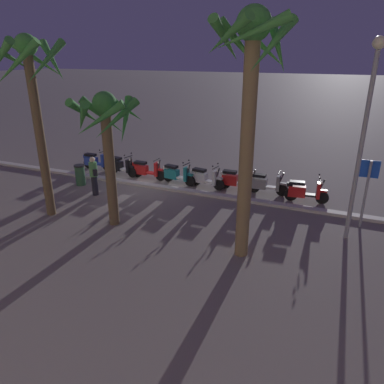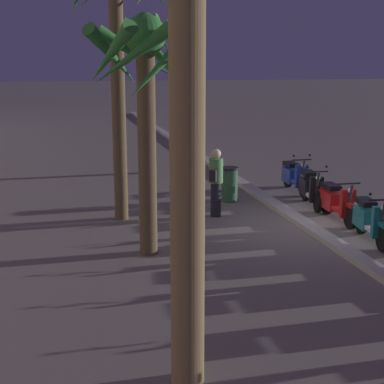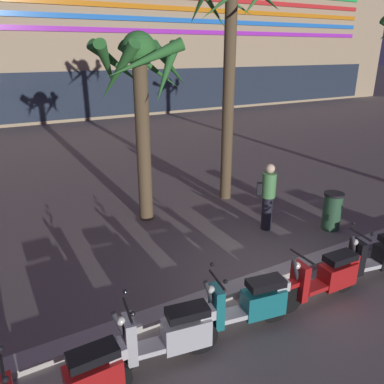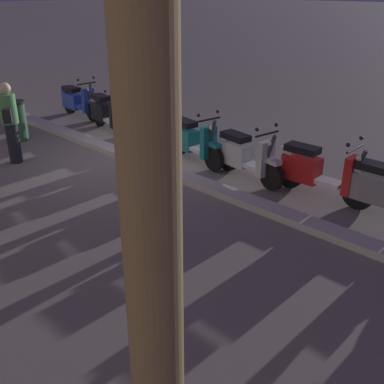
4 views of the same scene
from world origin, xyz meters
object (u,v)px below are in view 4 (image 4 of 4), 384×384
at_px(scooter_silver_second_in_line, 244,156).
at_px(scooter_blue_far_back, 78,101).
at_px(scooter_red_last_in_row, 143,125).
at_px(scooter_teal_lead_nearest, 192,140).
at_px(pedestrian_window_shopping, 10,121).
at_px(litter_bin, 17,121).
at_px(scooter_black_mid_rear, 106,113).
at_px(scooter_red_tail_end, 316,171).

relative_size(scooter_silver_second_in_line, scooter_blue_far_back, 0.98).
bearing_deg(scooter_blue_far_back, scooter_red_last_in_row, 174.81).
xyz_separation_m(scooter_teal_lead_nearest, scooter_red_last_in_row, (1.65, -0.05, -0.01)).
height_order(scooter_red_last_in_row, scooter_blue_far_back, scooter_blue_far_back).
bearing_deg(scooter_blue_far_back, pedestrian_window_shopping, 126.51).
xyz_separation_m(scooter_silver_second_in_line, scooter_teal_lead_nearest, (1.40, 0.01, 0.00)).
relative_size(pedestrian_window_shopping, litter_bin, 1.77).
bearing_deg(scooter_black_mid_rear, litter_bin, 65.93).
bearing_deg(scooter_silver_second_in_line, scooter_red_tail_end, -170.99).
distance_m(scooter_red_tail_end, scooter_blue_far_back, 7.65).
bearing_deg(scooter_teal_lead_nearest, pedestrian_window_shopping, 45.99).
relative_size(scooter_red_tail_end, pedestrian_window_shopping, 1.09).
height_order(scooter_teal_lead_nearest, litter_bin, scooter_teal_lead_nearest).
bearing_deg(scooter_red_tail_end, scooter_silver_second_in_line, 9.01).
xyz_separation_m(scooter_silver_second_in_line, scooter_red_last_in_row, (3.05, -0.05, -0.01)).
relative_size(scooter_silver_second_in_line, pedestrian_window_shopping, 1.02).
bearing_deg(scooter_silver_second_in_line, scooter_teal_lead_nearest, 0.36).
relative_size(scooter_black_mid_rear, scooter_blue_far_back, 1.00).
relative_size(scooter_silver_second_in_line, scooter_teal_lead_nearest, 0.99).
distance_m(scooter_red_tail_end, scooter_silver_second_in_line, 1.43).
xyz_separation_m(pedestrian_window_shopping, litter_bin, (1.41, -0.79, -0.41)).
bearing_deg(scooter_blue_far_back, litter_bin, 110.45).
height_order(scooter_teal_lead_nearest, pedestrian_window_shopping, pedestrian_window_shopping).
bearing_deg(scooter_red_tail_end, litter_bin, 17.34).
relative_size(scooter_red_tail_end, scooter_red_last_in_row, 1.01).
distance_m(scooter_red_tail_end, pedestrian_window_shopping, 6.16).
bearing_deg(scooter_teal_lead_nearest, scooter_red_last_in_row, -1.89).
bearing_deg(scooter_silver_second_in_line, scooter_red_last_in_row, -0.85).
distance_m(pedestrian_window_shopping, litter_bin, 1.66).
bearing_deg(litter_bin, scooter_teal_lead_nearest, -154.64).
distance_m(scooter_silver_second_in_line, scooter_red_last_in_row, 3.05).
relative_size(scooter_red_last_in_row, scooter_blue_far_back, 1.04).
xyz_separation_m(scooter_red_tail_end, scooter_teal_lead_nearest, (2.81, 0.23, -0.01)).
distance_m(scooter_black_mid_rear, litter_bin, 2.16).
height_order(scooter_red_tail_end, scooter_black_mid_rear, same).
distance_m(scooter_blue_far_back, pedestrian_window_shopping, 3.79).
height_order(scooter_silver_second_in_line, scooter_red_last_in_row, scooter_silver_second_in_line).
bearing_deg(pedestrian_window_shopping, scooter_red_last_in_row, -109.07).
bearing_deg(scooter_red_last_in_row, scooter_black_mid_rear, -0.86).
height_order(scooter_silver_second_in_line, scooter_blue_far_back, same).
relative_size(scooter_teal_lead_nearest, scooter_blue_far_back, 0.99).
bearing_deg(scooter_red_last_in_row, scooter_silver_second_in_line, 179.15).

